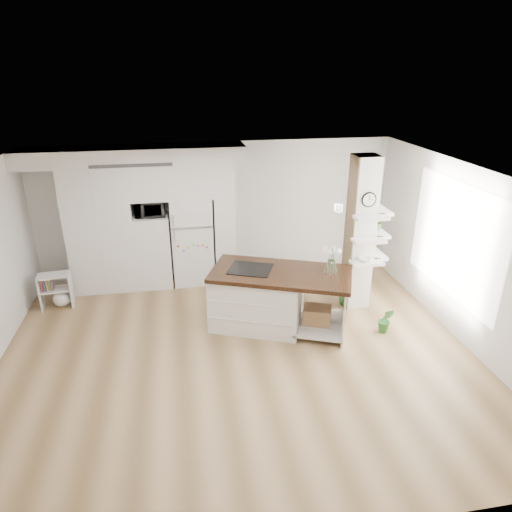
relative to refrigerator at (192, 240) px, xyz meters
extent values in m
cube|color=tan|center=(0.53, -2.68, -0.88)|extent=(7.00, 6.00, 0.01)
cube|color=white|center=(0.53, -2.68, 1.82)|extent=(7.00, 6.00, 0.04)
cube|color=silver|center=(0.53, 0.32, 0.47)|extent=(7.00, 0.04, 2.70)
cube|color=silver|center=(0.53, -5.68, 0.47)|extent=(7.00, 0.04, 2.70)
cube|color=silver|center=(4.03, -2.68, 0.47)|extent=(0.04, 6.00, 2.70)
cube|color=silver|center=(-1.68, -0.01, 0.32)|extent=(1.20, 0.65, 2.40)
cube|color=silver|center=(-0.75, -0.01, -0.17)|extent=(0.65, 0.65, 1.42)
cube|color=silver|center=(-0.75, -0.01, 1.20)|extent=(0.65, 0.65, 0.65)
cube|color=silver|center=(0.00, -0.01, 1.20)|extent=(0.85, 0.65, 0.65)
cube|color=silver|center=(0.62, -0.01, 0.32)|extent=(0.40, 0.65, 2.40)
cube|color=silver|center=(-0.97, -0.03, 1.67)|extent=(4.00, 0.70, 0.30)
cube|color=#262626|center=(-0.97, -0.37, 1.56)|extent=(1.40, 0.04, 0.06)
cube|color=white|center=(0.00, 0.00, 0.00)|extent=(0.78, 0.66, 1.75)
cube|color=#B2B2B7|center=(0.00, -0.34, 0.36)|extent=(0.78, 0.01, 0.03)
cube|color=silver|center=(2.82, -1.48, 0.47)|extent=(0.40, 0.40, 2.70)
cube|color=#A2895A|center=(2.61, -1.48, 0.47)|extent=(0.02, 0.40, 2.70)
cube|color=#A2895A|center=(2.82, -1.27, 0.47)|extent=(0.40, 0.02, 2.70)
cylinder|color=black|center=(2.82, -1.69, 1.14)|extent=(0.25, 0.03, 0.25)
cylinder|color=white|center=(2.82, -1.71, 1.14)|extent=(0.21, 0.01, 0.21)
plane|color=white|center=(4.00, -2.38, 0.62)|extent=(0.00, 2.40, 2.40)
cylinder|color=white|center=(2.23, -2.53, 1.24)|extent=(0.12, 0.12, 0.10)
cube|color=silver|center=(0.96, -1.87, -0.41)|extent=(1.68, 1.41, 0.93)
cube|color=silver|center=(1.93, -2.26, -0.75)|extent=(1.07, 1.16, 0.04)
cube|color=silver|center=(2.28, -2.39, -0.41)|extent=(0.38, 0.88, 0.93)
cube|color=#331B0F|center=(1.32, -2.01, 0.09)|extent=(2.44, 1.80, 0.07)
cube|color=black|center=(0.85, -1.83, 0.13)|extent=(0.82, 0.76, 0.01)
cube|color=#A57750|center=(1.88, -2.24, -0.59)|extent=(0.53, 0.47, 0.28)
cylinder|color=white|center=(2.08, -2.19, 0.23)|extent=(0.12, 0.12, 0.22)
cube|color=silver|center=(-2.73, -0.70, -0.56)|extent=(0.06, 0.31, 0.63)
cube|color=silver|center=(-2.22, -0.64, -0.56)|extent=(0.06, 0.31, 0.63)
cube|color=silver|center=(-2.48, -0.67, -0.25)|extent=(0.57, 0.37, 0.03)
cube|color=silver|center=(-2.48, -0.67, -0.53)|extent=(0.54, 0.36, 0.03)
sphere|color=white|center=(-2.40, -0.66, -0.72)|extent=(0.31, 0.31, 0.31)
imported|color=#2E742E|center=(2.96, -2.49, -0.65)|extent=(0.31, 0.28, 0.45)
imported|color=#2E742E|center=(2.65, -1.50, -0.66)|extent=(0.29, 0.29, 0.43)
imported|color=#2D2D2D|center=(-0.75, -0.06, 0.69)|extent=(0.54, 0.37, 0.30)
imported|color=#2E742E|center=(3.15, -1.38, 0.65)|extent=(0.27, 0.23, 0.30)
imported|color=white|center=(2.82, -1.78, 0.13)|extent=(0.22, 0.22, 0.05)
camera|label=1|loc=(-0.20, -8.42, 3.16)|focal=32.00mm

